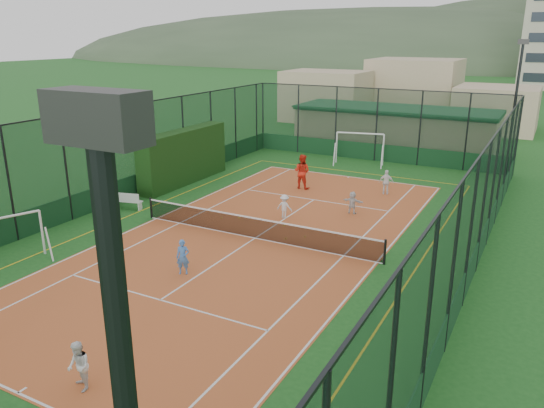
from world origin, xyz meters
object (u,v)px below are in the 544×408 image
Objects in this scene: child_far_back at (352,202)px; futsal_goal_near at (5,241)px; white_bench at (127,200)px; child_near_right at (79,366)px; coach at (302,171)px; clubhouse at (395,128)px; child_far_left at (285,207)px; child_far_right at (386,182)px; child_near_mid at (183,257)px; futsal_goal_far at (360,149)px; floodlight_ne at (514,110)px.

futsal_goal_near is at bearing 51.22° from child_far_back.
child_near_right is at bearing -64.97° from white_bench.
child_far_back is at bearing 145.83° from coach.
child_far_left is (-0.05, -19.03, -0.97)m from clubhouse.
child_far_left is 0.60× the size of coach.
clubhouse reaches higher than child_far_right.
child_far_left is 1.06× the size of child_far_back.
child_far_right reaches higher than child_far_left.
clubhouse reaches higher than child_near_mid.
clubhouse is at bearing -87.89° from child_far_right.
futsal_goal_far is 12.57m from child_far_left.
coach is (-1.54, -13.86, -0.57)m from clubhouse.
child_far_right is at bearing -126.83° from floodlight_ne.
clubhouse is 12.69× the size of child_far_left.
child_far_left is at bearing 4.42° from white_bench.
child_far_back is (3.22, -10.30, -0.48)m from futsal_goal_far.
coach is at bearing 66.54° from child_near_mid.
clubhouse is 29.68m from futsal_goal_near.
white_bench is 7.33m from futsal_goal_near.
child_near_right is at bearing -94.45° from futsal_goal_near.
child_far_left is (-1.33, 14.00, -0.06)m from child_near_right.
child_near_right is (-7.32, -27.62, -3.45)m from floodlight_ne.
futsal_goal_far is 2.48× the size of child_near_right.
floodlight_ne is 0.54× the size of clubhouse.
white_bench is 14.68m from child_near_right.
child_far_left is 5.39m from coach.
clubhouse reaches higher than child_far_back.
futsal_goal_far is 2.74× the size of child_far_left.
white_bench is 8.72m from child_near_mid.
child_far_left is (-8.65, -13.63, -3.52)m from floodlight_ne.
futsal_goal_far is at bearing -95.81° from coach.
futsal_goal_far is 10.80m from child_far_back.
white_bench is 1.43× the size of child_far_back.
floodlight_ne is 6.89× the size of child_far_left.
child_far_right is (3.15, 6.29, 0.09)m from child_far_left.
floodlight_ne is 6.18× the size of child_near_mid.
child_far_left is at bearing 107.23° from coach.
futsal_goal_near is 15.97m from coach.
child_far_right is at bearing -71.57° from futsal_goal_far.
child_near_mid reaches higher than child_near_right.
white_bench is 9.88m from coach.
child_near_mid is 12.54m from coach.
child_near_mid is 10.08m from child_far_back.
white_bench is 0.81× the size of coach.
white_bench is at bearing -135.56° from floodlight_ne.
coach is (-4.64, -1.12, 0.31)m from child_far_right.
clubhouse reaches higher than futsal_goal_near.
white_bench is 0.50× the size of futsal_goal_far.
child_far_back is (-6.01, -11.38, -3.55)m from floodlight_ne.
white_bench is at bearing 14.12° from child_far_left.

